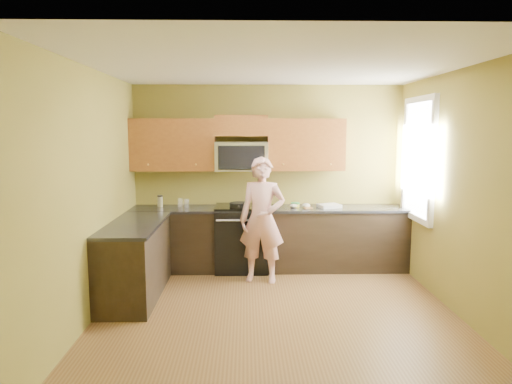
{
  "coord_description": "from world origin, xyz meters",
  "views": [
    {
      "loc": [
        -0.34,
        -4.94,
        2.03
      ],
      "look_at": [
        -0.2,
        1.3,
        1.2
      ],
      "focal_mm": 32.48,
      "sensor_mm": 36.0,
      "label": 1
    }
  ],
  "objects_px": {
    "microwave": "(242,171)",
    "frying_pan": "(239,207)",
    "travel_mug": "(160,207)",
    "woman": "(262,220)",
    "butter_tub": "(295,207)",
    "stove": "(242,238)"
  },
  "relations": [
    {
      "from": "stove",
      "to": "travel_mug",
      "type": "xyz_separation_m",
      "value": [
        -1.2,
        0.12,
        0.45
      ]
    },
    {
      "from": "travel_mug",
      "to": "woman",
      "type": "bearing_deg",
      "value": -23.62
    },
    {
      "from": "frying_pan",
      "to": "travel_mug",
      "type": "relative_size",
      "value": 2.91
    },
    {
      "from": "stove",
      "to": "butter_tub",
      "type": "relative_size",
      "value": 7.61
    },
    {
      "from": "frying_pan",
      "to": "microwave",
      "type": "bearing_deg",
      "value": 84.17
    },
    {
      "from": "microwave",
      "to": "frying_pan",
      "type": "xyz_separation_m",
      "value": [
        -0.03,
        -0.22,
        -0.5
      ]
    },
    {
      "from": "microwave",
      "to": "travel_mug",
      "type": "distance_m",
      "value": 1.31
    },
    {
      "from": "microwave",
      "to": "woman",
      "type": "xyz_separation_m",
      "value": [
        0.28,
        -0.65,
        -0.61
      ]
    },
    {
      "from": "microwave",
      "to": "woman",
      "type": "bearing_deg",
      "value": -66.81
    },
    {
      "from": "butter_tub",
      "to": "woman",
      "type": "bearing_deg",
      "value": -132.86
    },
    {
      "from": "microwave",
      "to": "frying_pan",
      "type": "height_order",
      "value": "microwave"
    },
    {
      "from": "frying_pan",
      "to": "travel_mug",
      "type": "height_order",
      "value": "travel_mug"
    },
    {
      "from": "stove",
      "to": "microwave",
      "type": "relative_size",
      "value": 1.25
    },
    {
      "from": "microwave",
      "to": "frying_pan",
      "type": "relative_size",
      "value": 1.54
    },
    {
      "from": "woman",
      "to": "butter_tub",
      "type": "distance_m",
      "value": 0.74
    },
    {
      "from": "stove",
      "to": "butter_tub",
      "type": "bearing_deg",
      "value": 1.28
    },
    {
      "from": "microwave",
      "to": "butter_tub",
      "type": "distance_m",
      "value": 0.95
    },
    {
      "from": "woman",
      "to": "stove",
      "type": "bearing_deg",
      "value": 129.72
    },
    {
      "from": "stove",
      "to": "frying_pan",
      "type": "height_order",
      "value": "frying_pan"
    },
    {
      "from": "stove",
      "to": "woman",
      "type": "relative_size",
      "value": 0.56
    },
    {
      "from": "stove",
      "to": "woman",
      "type": "xyz_separation_m",
      "value": [
        0.28,
        -0.53,
        0.37
      ]
    },
    {
      "from": "travel_mug",
      "to": "frying_pan",
      "type": "bearing_deg",
      "value": -10.63
    }
  ]
}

